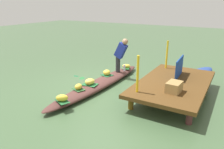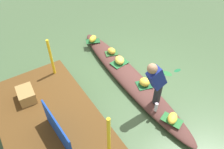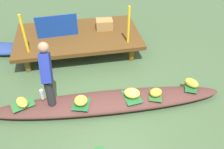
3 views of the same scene
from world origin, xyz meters
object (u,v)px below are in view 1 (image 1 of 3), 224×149
object	(u,v)px
moored_boat	(198,74)
banana_bunch_2	(90,82)
banana_bunch_1	(107,72)
water_bottle	(124,68)
vendor_person	(121,53)
banana_bunch_4	(126,66)
vendor_boat	(100,84)
banana_bunch_0	(62,98)
market_banner	(179,68)
produce_crate	(174,87)
banana_bunch_3	(78,87)

from	to	relation	value
moored_boat	banana_bunch_2	distance (m)	4.07
banana_bunch_1	water_bottle	world-z (taller)	water_bottle
banana_bunch_2	vendor_person	size ratio (longest dim) A/B	0.26
banana_bunch_4	banana_bunch_2	bearing A→B (deg)	-4.32
moored_boat	vendor_person	size ratio (longest dim) A/B	1.80
banana_bunch_1	banana_bunch_4	distance (m)	1.12
vendor_person	water_bottle	bearing A→B (deg)	161.55
vendor_boat	banana_bunch_0	xyz separation A→B (m)	(1.77, 0.03, 0.21)
market_banner	banana_bunch_4	bearing A→B (deg)	-112.26
banana_bunch_0	market_banner	bearing A→B (deg)	140.72
vendor_boat	produce_crate	world-z (taller)	produce_crate
banana_bunch_0	vendor_boat	bearing A→B (deg)	-179.05
banana_bunch_0	banana_bunch_2	bearing A→B (deg)	-176.38
banana_bunch_3	produce_crate	xyz separation A→B (m)	(-0.63, 2.53, 0.28)
banana_bunch_3	banana_bunch_4	size ratio (longest dim) A/B	0.83
banana_bunch_0	moored_boat	bearing A→B (deg)	150.56
banana_bunch_0	market_banner	world-z (taller)	market_banner
banana_bunch_1	market_banner	xyz separation A→B (m)	(-0.38, 2.30, 0.43)
moored_boat	banana_bunch_3	xyz separation A→B (m)	(3.61, -2.64, 0.20)
vendor_boat	produce_crate	distance (m)	2.49
vendor_boat	banana_bunch_3	size ratio (longest dim) A/B	18.74
banana_bunch_2	water_bottle	size ratio (longest dim) A/B	1.40
moored_boat	water_bottle	size ratio (longest dim) A/B	9.58
water_bottle	market_banner	world-z (taller)	market_banner
banana_bunch_3	vendor_person	xyz separation A→B (m)	(-2.04, 0.27, 0.60)
moored_boat	banana_bunch_0	bearing A→B (deg)	-13.99
water_bottle	market_banner	xyz separation A→B (m)	(0.36, 2.01, 0.41)
banana_bunch_1	banana_bunch_2	xyz separation A→B (m)	(1.01, 0.02, -0.00)
banana_bunch_1	produce_crate	size ratio (longest dim) A/B	0.58
vendor_boat	produce_crate	bearing A→B (deg)	85.04
vendor_person	produce_crate	xyz separation A→B (m)	(1.41, 2.26, -0.32)
moored_boat	banana_bunch_4	size ratio (longest dim) A/B	7.22
banana_bunch_3	water_bottle	distance (m)	2.25
vendor_boat	produce_crate	xyz separation A→B (m)	(0.32, 2.42, 0.48)
banana_bunch_4	market_banner	world-z (taller)	market_banner
banana_bunch_1	banana_bunch_3	bearing A→B (deg)	-1.23
vendor_boat	vendor_person	xyz separation A→B (m)	(-1.09, 0.16, 0.80)
banana_bunch_1	banana_bunch_3	xyz separation A→B (m)	(1.49, -0.03, -0.01)
banana_bunch_2	banana_bunch_4	xyz separation A→B (m)	(-2.12, 0.16, -0.02)
vendor_boat	water_bottle	xyz separation A→B (m)	(-1.27, 0.22, 0.23)
banana_bunch_3	banana_bunch_4	distance (m)	2.61
banana_bunch_2	banana_bunch_4	distance (m)	2.13
water_bottle	produce_crate	bearing A→B (deg)	54.11
banana_bunch_3	vendor_person	distance (m)	2.14
banana_bunch_2	banana_bunch_0	bearing A→B (deg)	3.62
moored_boat	vendor_boat	bearing A→B (deg)	-28.13
banana_bunch_0	vendor_person	world-z (taller)	vendor_person
banana_bunch_2	produce_crate	size ratio (longest dim) A/B	0.72
banana_bunch_1	water_bottle	size ratio (longest dim) A/B	1.13
vendor_boat	vendor_person	size ratio (longest dim) A/B	3.89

